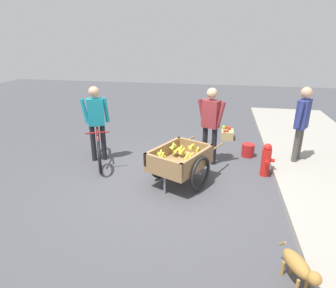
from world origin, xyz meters
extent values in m
plane|color=#47474C|center=(0.00, 0.00, 0.00)|extent=(24.00, 24.00, 0.00)
cube|color=#937047|center=(0.09, 0.38, 0.40)|extent=(1.33, 1.19, 0.10)
cube|color=#937047|center=(0.56, 0.16, 0.57)|extent=(0.39, 0.75, 0.24)
cube|color=#937047|center=(-0.38, 0.60, 0.57)|extent=(0.39, 0.75, 0.24)
cube|color=#937047|center=(0.24, 0.72, 0.57)|extent=(1.02, 0.52, 0.24)
cube|color=#937047|center=(-0.07, 0.05, 0.57)|extent=(1.02, 0.52, 0.24)
torus|color=black|center=(0.27, 0.78, 0.32)|extent=(0.61, 0.32, 0.64)
torus|color=black|center=(-0.10, -0.02, 0.32)|extent=(0.61, 0.32, 0.64)
cylinder|color=gray|center=(0.09, 0.38, 0.32)|extent=(0.41, 0.81, 0.04)
cylinder|color=#937047|center=(-0.52, 1.04, 0.55)|extent=(0.51, 0.26, 0.04)
cylinder|color=#937047|center=(-0.80, 0.42, 0.55)|extent=(0.51, 0.26, 0.04)
cylinder|color=gray|center=(0.51, 0.19, 0.18)|extent=(0.04, 0.04, 0.35)
ellipsoid|color=gold|center=(-0.22, 0.56, 0.61)|extent=(0.16, 0.15, 0.14)
ellipsoid|color=gold|center=(-0.20, 0.56, 0.62)|extent=(0.17, 0.15, 0.10)
ellipsoid|color=gold|center=(-0.19, 0.56, 0.63)|extent=(0.19, 0.08, 0.05)
ellipsoid|color=gold|center=(-0.18, 0.56, 0.64)|extent=(0.19, 0.07, 0.09)
ellipsoid|color=gold|center=(-0.17, 0.57, 0.65)|extent=(0.17, 0.14, 0.13)
ellipsoid|color=gold|center=(-0.17, 0.22, 0.61)|extent=(0.17, 0.09, 0.15)
ellipsoid|color=gold|center=(-0.16, 0.22, 0.62)|extent=(0.18, 0.14, 0.10)
ellipsoid|color=gold|center=(-0.15, 0.22, 0.63)|extent=(0.16, 0.16, 0.05)
ellipsoid|color=gold|center=(-0.13, 0.22, 0.64)|extent=(0.18, 0.13, 0.09)
ellipsoid|color=gold|center=(-0.12, 0.22, 0.65)|extent=(0.18, 0.07, 0.15)
ellipsoid|color=gold|center=(-0.13, 0.40, 0.54)|extent=(0.16, 0.15, 0.13)
ellipsoid|color=gold|center=(-0.12, 0.40, 0.55)|extent=(0.19, 0.06, 0.10)
ellipsoid|color=gold|center=(-0.11, 0.40, 0.56)|extent=(0.18, 0.15, 0.05)
ellipsoid|color=gold|center=(-0.10, 0.40, 0.57)|extent=(0.18, 0.14, 0.10)
ellipsoid|color=gold|center=(-0.08, 0.40, 0.58)|extent=(0.16, 0.14, 0.15)
ellipsoid|color=gold|center=(0.15, 0.05, 0.60)|extent=(0.15, 0.16, 0.13)
ellipsoid|color=gold|center=(0.17, 0.04, 0.61)|extent=(0.16, 0.16, 0.05)
ellipsoid|color=gold|center=(0.19, 0.04, 0.62)|extent=(0.18, 0.06, 0.14)
ellipsoid|color=gold|center=(0.40, 0.32, 0.52)|extent=(0.17, 0.08, 0.15)
ellipsoid|color=gold|center=(0.42, 0.31, 0.53)|extent=(0.19, 0.11, 0.05)
ellipsoid|color=gold|center=(0.44, 0.31, 0.54)|extent=(0.19, 0.08, 0.13)
ellipsoid|color=gold|center=(-0.25, 0.68, 0.55)|extent=(0.18, 0.08, 0.13)
ellipsoid|color=gold|center=(-0.23, 0.68, 0.56)|extent=(0.19, 0.09, 0.05)
ellipsoid|color=gold|center=(-0.21, 0.67, 0.57)|extent=(0.17, 0.08, 0.15)
ellipsoid|color=gold|center=(-0.15, 0.29, 0.54)|extent=(0.18, 0.08, 0.15)
ellipsoid|color=gold|center=(-0.13, 0.29, 0.55)|extent=(0.16, 0.16, 0.08)
ellipsoid|color=gold|center=(-0.12, 0.29, 0.56)|extent=(0.19, 0.09, 0.08)
ellipsoid|color=gold|center=(-0.10, 0.29, 0.57)|extent=(0.16, 0.15, 0.15)
ellipsoid|color=gold|center=(-0.19, 0.37, 0.59)|extent=(0.17, 0.14, 0.13)
ellipsoid|color=gold|center=(-0.16, 0.36, 0.60)|extent=(0.17, 0.15, 0.05)
ellipsoid|color=gold|center=(-0.14, 0.36, 0.61)|extent=(0.18, 0.10, 0.14)
ellipsoid|color=gold|center=(-0.06, 0.59, 0.51)|extent=(0.17, 0.05, 0.15)
ellipsoid|color=gold|center=(-0.03, 0.58, 0.52)|extent=(0.19, 0.12, 0.05)
ellipsoid|color=gold|center=(-0.01, 0.58, 0.53)|extent=(0.16, 0.15, 0.14)
ellipsoid|color=gold|center=(0.17, 0.08, 0.54)|extent=(0.18, 0.13, 0.12)
ellipsoid|color=gold|center=(0.19, 0.07, 0.55)|extent=(0.16, 0.16, 0.05)
ellipsoid|color=gold|center=(0.22, 0.07, 0.56)|extent=(0.17, 0.09, 0.15)
ellipsoid|color=gold|center=(-0.05, 0.51, 0.50)|extent=(0.18, 0.09, 0.14)
ellipsoid|color=gold|center=(-0.04, 0.51, 0.51)|extent=(0.19, 0.10, 0.08)
ellipsoid|color=gold|center=(-0.02, 0.51, 0.52)|extent=(0.19, 0.07, 0.08)
ellipsoid|color=gold|center=(-0.01, 0.51, 0.53)|extent=(0.17, 0.12, 0.15)
ellipsoid|color=gold|center=(0.32, 0.52, 0.58)|extent=(0.17, 0.10, 0.15)
ellipsoid|color=gold|center=(0.34, 0.52, 0.59)|extent=(0.19, 0.09, 0.05)
ellipsoid|color=gold|center=(0.37, 0.51, 0.60)|extent=(0.17, 0.08, 0.15)
cylinder|color=black|center=(-0.91, 0.97, 0.41)|extent=(0.11, 0.11, 0.81)
cylinder|color=black|center=(-1.00, 0.77, 0.41)|extent=(0.11, 0.11, 0.81)
cube|color=maroon|center=(-0.96, 0.87, 1.10)|extent=(0.32, 0.39, 0.57)
sphere|color=tan|center=(-0.96, 0.87, 1.52)|extent=(0.22, 0.22, 0.22)
cylinder|color=maroon|center=(-0.86, 1.07, 1.13)|extent=(0.08, 0.18, 0.52)
cylinder|color=maroon|center=(-1.05, 0.67, 1.13)|extent=(0.08, 0.18, 0.52)
torus|color=black|center=(-0.07, -1.26, 0.33)|extent=(0.62, 0.33, 0.66)
torus|color=black|center=(-0.97, -1.68, 0.33)|extent=(0.62, 0.33, 0.66)
cylinder|color=maroon|center=(-0.52, -1.47, 0.73)|extent=(0.56, 0.29, 0.04)
cylinder|color=maroon|center=(-0.63, -1.52, 0.56)|extent=(0.11, 0.08, 0.45)
cylinder|color=maroon|center=(-0.36, -1.40, 0.51)|extent=(0.50, 0.26, 0.43)
ellipsoid|color=black|center=(-0.65, -1.53, 0.82)|extent=(0.20, 0.08, 0.06)
cylinder|color=maroon|center=(-0.11, -1.28, 0.83)|extent=(0.22, 0.43, 0.03)
cylinder|color=black|center=(-0.70, -1.44, 0.41)|extent=(0.11, 0.11, 0.81)
cylinder|color=black|center=(-0.61, -1.64, 0.41)|extent=(0.11, 0.11, 0.81)
cube|color=teal|center=(-0.66, -1.54, 1.10)|extent=(0.32, 0.39, 0.58)
sphere|color=tan|center=(-0.66, -1.54, 1.53)|extent=(0.22, 0.22, 0.22)
cylinder|color=teal|center=(-0.75, -1.34, 1.13)|extent=(0.08, 0.12, 0.52)
cylinder|color=teal|center=(-0.56, -1.74, 1.13)|extent=(0.08, 0.16, 0.52)
ellipsoid|color=#AD7A38|center=(2.16, 1.99, 0.27)|extent=(0.48, 0.34, 0.18)
sphere|color=#AD7A38|center=(2.41, 2.09, 0.33)|extent=(0.14, 0.14, 0.14)
cylinder|color=#AD7A38|center=(1.90, 1.88, 0.31)|extent=(0.11, 0.06, 0.12)
cylinder|color=#AD7A38|center=(2.26, 2.09, 0.09)|extent=(0.04, 0.04, 0.18)
cylinder|color=#AD7A38|center=(2.30, 1.99, 0.09)|extent=(0.04, 0.04, 0.18)
cylinder|color=#AD7A38|center=(2.02, 1.99, 0.09)|extent=(0.04, 0.04, 0.18)
cylinder|color=#AD7A38|center=(2.06, 1.89, 0.09)|extent=(0.04, 0.04, 0.18)
cylinder|color=red|center=(-0.55, 2.00, 0.28)|extent=(0.18, 0.18, 0.55)
sphere|color=red|center=(-0.55, 2.00, 0.59)|extent=(0.16, 0.16, 0.16)
cylinder|color=red|center=(-0.44, 2.00, 0.33)|extent=(0.10, 0.07, 0.07)
cylinder|color=red|center=(-0.55, 2.11, 0.33)|extent=(0.07, 0.10, 0.07)
cylinder|color=#B21E1E|center=(-1.48, 1.74, 0.15)|extent=(0.29, 0.29, 0.30)
cube|color=tan|center=(-2.67, 1.28, 0.11)|extent=(0.44, 0.32, 0.22)
sphere|color=#B23319|center=(-2.83, 1.24, 0.26)|extent=(0.08, 0.08, 0.08)
sphere|color=red|center=(-2.54, 1.27, 0.26)|extent=(0.07, 0.07, 0.07)
sphere|color=#B23319|center=(-2.51, 1.20, 0.26)|extent=(0.07, 0.07, 0.07)
sphere|color=#B23319|center=(-2.78, 1.32, 0.27)|extent=(0.10, 0.10, 0.10)
sphere|color=#99BF33|center=(-2.80, 1.17, 0.27)|extent=(0.10, 0.10, 0.10)
cylinder|color=#4C4742|center=(-1.29, 2.75, 0.41)|extent=(0.11, 0.11, 0.83)
cylinder|color=#4C4742|center=(-1.09, 2.65, 0.41)|extent=(0.11, 0.11, 0.83)
cube|color=navy|center=(-1.19, 2.70, 1.12)|extent=(0.39, 0.34, 0.59)
sphere|color=tan|center=(-1.19, 2.70, 1.56)|extent=(0.22, 0.22, 0.22)
cylinder|color=navy|center=(-1.38, 2.81, 1.15)|extent=(0.08, 0.18, 0.53)
cylinder|color=navy|center=(-1.00, 2.59, 1.15)|extent=(0.08, 0.11, 0.53)
camera|label=1|loc=(4.83, 1.06, 2.59)|focal=30.54mm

